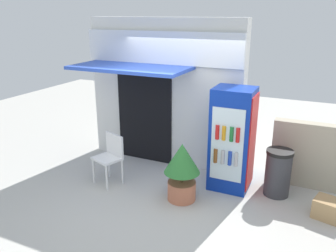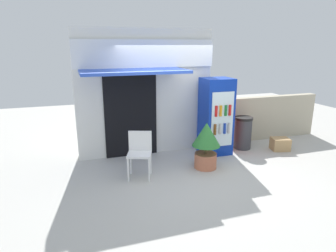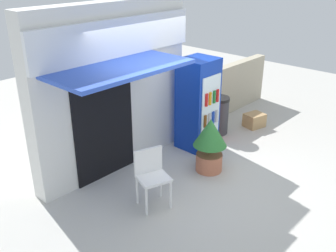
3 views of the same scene
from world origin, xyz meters
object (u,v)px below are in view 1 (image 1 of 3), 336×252
drink_cooler (232,139)px  plastic_chair (110,154)px  cardboard_box (329,209)px  trash_bin (278,173)px  potted_plant_near_shop (182,168)px

drink_cooler → plastic_chair: 2.16m
plastic_chair → cardboard_box: bearing=6.0°
plastic_chair → trash_bin: (2.79, 0.78, -0.13)m
drink_cooler → cardboard_box: (1.60, -0.34, -0.74)m
drink_cooler → trash_bin: (0.79, 0.06, -0.49)m
plastic_chair → trash_bin: bearing=15.6°
potted_plant_near_shop → cardboard_box: potted_plant_near_shop is taller
trash_bin → drink_cooler: bearing=-175.5°
trash_bin → cardboard_box: bearing=-26.4°
potted_plant_near_shop → plastic_chair: bearing=178.5°
trash_bin → cardboard_box: trash_bin is taller
trash_bin → cardboard_box: (0.82, -0.40, -0.25)m
plastic_chair → trash_bin: size_ratio=1.11×
potted_plant_near_shop → cardboard_box: size_ratio=2.37×
potted_plant_near_shop → cardboard_box: (2.21, 0.41, -0.42)m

